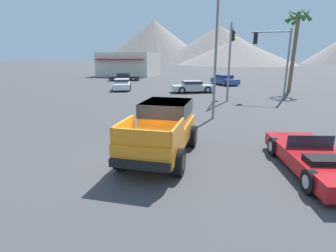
# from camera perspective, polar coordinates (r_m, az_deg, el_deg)

# --- Properties ---
(ground_plane) EXTENTS (320.00, 320.00, 0.00)m
(ground_plane) POSITION_cam_1_polar(r_m,az_deg,el_deg) (9.62, -4.85, -7.15)
(ground_plane) COLOR #424244
(orange_pickup_truck) EXTENTS (2.36, 4.82, 1.93)m
(orange_pickup_truck) POSITION_cam_1_polar(r_m,az_deg,el_deg) (9.78, -1.14, 0.02)
(orange_pickup_truck) COLOR orange
(orange_pickup_truck) RESTS_ON ground_plane
(red_convertible_car) EXTENTS (2.80, 4.89, 1.06)m
(red_convertible_car) POSITION_cam_1_polar(r_m,az_deg,el_deg) (9.67, 29.62, -6.37)
(red_convertible_car) COLOR #B21419
(red_convertible_car) RESTS_ON ground_plane
(parked_car_white) EXTENTS (3.20, 4.56, 1.17)m
(parked_car_white) POSITION_cam_1_polar(r_m,az_deg,el_deg) (29.58, -9.95, 8.96)
(parked_car_white) COLOR white
(parked_car_white) RESTS_ON ground_plane
(parked_car_silver) EXTENTS (4.56, 3.29, 1.17)m
(parked_car_silver) POSITION_cam_1_polar(r_m,az_deg,el_deg) (27.05, 5.39, 8.58)
(parked_car_silver) COLOR #B7BABF
(parked_car_silver) RESTS_ON ground_plane
(parked_car_blue) EXTENTS (3.92, 4.44, 1.25)m
(parked_car_blue) POSITION_cam_1_polar(r_m,az_deg,el_deg) (34.94, 12.24, 9.82)
(parked_car_blue) COLOR #334C9E
(parked_car_blue) RESTS_ON ground_plane
(parked_car_dark) EXTENTS (4.76, 3.21, 1.13)m
(parked_car_dark) POSITION_cam_1_polar(r_m,az_deg,el_deg) (40.32, -9.51, 10.54)
(parked_car_dark) COLOR #232328
(parked_car_dark) RESTS_ON ground_plane
(traffic_light_main) EXTENTS (3.15, 0.38, 5.76)m
(traffic_light_main) POSITION_cam_1_polar(r_m,az_deg,el_deg) (24.33, 22.03, 14.87)
(traffic_light_main) COLOR slate
(traffic_light_main) RESTS_ON ground_plane
(traffic_light_crosswalk) EXTENTS (0.38, 4.04, 6.08)m
(traffic_light_crosswalk) POSITION_cam_1_polar(r_m,az_deg,el_deg) (23.43, 13.60, 16.19)
(traffic_light_crosswalk) COLOR slate
(traffic_light_crosswalk) RESTS_ON ground_plane
(street_lamp_post) EXTENTS (0.90, 0.24, 8.83)m
(street_lamp_post) POSITION_cam_1_polar(r_m,az_deg,el_deg) (15.53, 10.62, 20.69)
(street_lamp_post) COLOR slate
(street_lamp_post) RESTS_ON ground_plane
(palm_tree_tall) EXTENTS (2.55, 2.79, 8.07)m
(palm_tree_tall) POSITION_cam_1_polar(r_m,az_deg,el_deg) (30.15, 26.15, 18.14)
(palm_tree_tall) COLOR brown
(palm_tree_tall) RESTS_ON ground_plane
(storefront_building) EXTENTS (9.82, 8.33, 4.17)m
(storefront_building) POSITION_cam_1_polar(r_m,az_deg,el_deg) (50.31, -8.47, 13.16)
(storefront_building) COLOR beige
(storefront_building) RESTS_ON ground_plane
(distant_mountain_range) EXTENTS (159.78, 80.37, 21.99)m
(distant_mountain_range) POSITION_cam_1_polar(r_m,az_deg,el_deg) (137.03, 16.74, 16.86)
(distant_mountain_range) COLOR gray
(distant_mountain_range) RESTS_ON ground_plane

